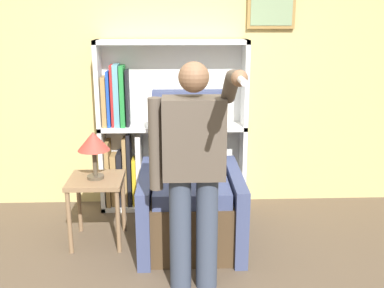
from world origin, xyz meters
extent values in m
cube|color=tan|center=(0.00, 2.03, 1.40)|extent=(8.00, 0.06, 2.80)
cube|color=white|center=(-0.57, 1.85, 0.83)|extent=(0.04, 0.28, 1.66)
cube|color=white|center=(0.81, 1.85, 0.83)|extent=(0.04, 0.28, 1.66)
cube|color=white|center=(0.12, 1.98, 0.83)|extent=(1.42, 0.01, 1.66)
cube|color=white|center=(0.12, 1.85, 0.02)|extent=(1.42, 0.28, 0.04)
cube|color=white|center=(0.12, 1.85, 0.83)|extent=(1.42, 0.28, 0.04)
cube|color=white|center=(0.12, 1.85, 1.64)|extent=(1.42, 0.28, 0.04)
cube|color=#9E7A47|center=(-0.52, 1.85, 0.37)|extent=(0.04, 0.24, 0.66)
cube|color=#9E7A47|center=(-0.47, 1.85, 0.30)|extent=(0.05, 0.19, 0.52)
cube|color=black|center=(-0.41, 1.85, 0.31)|extent=(0.05, 0.21, 0.54)
cube|color=#9E7A47|center=(-0.36, 1.85, 0.38)|extent=(0.04, 0.17, 0.69)
cube|color=black|center=(-0.31, 1.85, 0.41)|extent=(0.03, 0.20, 0.75)
cube|color=gold|center=(-0.27, 1.85, 0.28)|extent=(0.04, 0.18, 0.47)
cube|color=white|center=(-0.22, 1.85, 0.40)|extent=(0.05, 0.18, 0.71)
cube|color=#9E7A47|center=(-0.52, 1.85, 1.09)|extent=(0.04, 0.22, 0.47)
cube|color=#1E47B2|center=(-0.48, 1.85, 1.11)|extent=(0.03, 0.20, 0.52)
cube|color=red|center=(-0.45, 1.85, 1.14)|extent=(0.02, 0.18, 0.58)
cube|color=#5B99A8|center=(-0.40, 1.85, 1.14)|extent=(0.05, 0.23, 0.59)
cube|color=#238438|center=(-0.35, 1.85, 1.14)|extent=(0.04, 0.23, 0.57)
cube|color=black|center=(-0.31, 1.85, 1.12)|extent=(0.02, 0.17, 0.54)
cube|color=#4C3823|center=(0.26, 1.08, 0.23)|extent=(0.64, 0.86, 0.47)
cube|color=#3D4770|center=(0.26, 1.04, 0.53)|extent=(0.60, 0.74, 0.12)
cube|color=#3D4770|center=(0.26, 1.47, 0.74)|extent=(0.64, 0.16, 1.01)
cube|color=#3D4770|center=(-0.10, 1.08, 0.31)|extent=(0.10, 0.94, 0.63)
cube|color=#3D4770|center=(0.63, 1.08, 0.31)|extent=(0.10, 0.94, 0.63)
cylinder|color=#384256|center=(0.17, 0.43, 0.42)|extent=(0.15, 0.15, 0.83)
cylinder|color=#384256|center=(0.35, 0.43, 0.42)|extent=(0.15, 0.15, 0.83)
cube|color=#51473D|center=(0.26, 0.43, 1.10)|extent=(0.41, 0.24, 0.53)
sphere|color=brown|center=(0.26, 0.43, 1.49)|extent=(0.20, 0.20, 0.20)
cylinder|color=#51473D|center=(0.01, 0.43, 1.06)|extent=(0.09, 0.09, 0.62)
cylinder|color=#51473D|center=(0.48, 0.32, 1.44)|extent=(0.09, 0.28, 0.23)
cylinder|color=#51473D|center=(0.48, 0.07, 1.54)|extent=(0.08, 0.27, 0.10)
sphere|color=brown|center=(0.48, -0.06, 1.55)|extent=(0.09, 0.09, 0.09)
cylinder|color=white|center=(0.48, -0.15, 1.55)|extent=(0.04, 0.15, 0.04)
cube|color=#846647|center=(-0.52, 1.14, 0.55)|extent=(0.45, 0.45, 0.04)
cylinder|color=#846647|center=(-0.71, 0.94, 0.27)|extent=(0.04, 0.04, 0.54)
cylinder|color=#846647|center=(-0.33, 0.94, 0.27)|extent=(0.04, 0.04, 0.54)
cylinder|color=#846647|center=(-0.71, 1.33, 0.27)|extent=(0.04, 0.04, 0.54)
cylinder|color=#846647|center=(-0.33, 1.33, 0.27)|extent=(0.04, 0.04, 0.54)
cylinder|color=#4C4233|center=(-0.52, 1.14, 0.58)|extent=(0.14, 0.14, 0.02)
cylinder|color=#4C4233|center=(-0.52, 1.14, 0.71)|extent=(0.03, 0.03, 0.22)
cone|color=#B2382D|center=(-0.52, 1.14, 0.89)|extent=(0.26, 0.26, 0.15)
camera|label=1|loc=(0.14, -2.38, 1.85)|focal=42.00mm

